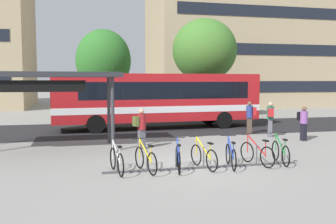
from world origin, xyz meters
name	(u,v)px	position (x,y,z in m)	size (l,w,h in m)	color
ground	(190,165)	(0.00, 0.00, 0.00)	(200.00, 200.00, 0.00)	gray
bus_lane_asphalt	(142,129)	(0.00, 9.81, 0.00)	(80.00, 7.20, 0.01)	#232326
city_bus	(156,98)	(0.86, 9.80, 1.78)	(12.14, 3.22, 3.20)	red
bike_rack	(204,166)	(0.29, -0.57, 0.09)	(6.49, 0.10, 0.70)	#47474C
parked_bicycle_white_0	(117,161)	(-2.50, -0.54, 0.38)	(0.52, 1.71, 0.99)	black
parked_bicycle_yellow_1	(146,160)	(-1.61, -0.60, 0.38)	(0.58, 1.69, 0.99)	black
parked_bicycle_blue_2	(178,159)	(-0.59, -0.67, 0.38)	(0.54, 1.70, 0.99)	black
parked_bicycle_yellow_3	(204,157)	(0.29, -0.57, 0.38)	(0.54, 1.70, 0.99)	black
parked_bicycle_blue_4	(231,156)	(1.19, -0.65, 0.38)	(0.56, 1.70, 0.99)	black
parked_bicycle_red_5	(257,154)	(2.19, -0.50, 0.38)	(0.61, 1.68, 0.99)	black
parked_bicycle_green_6	(280,152)	(3.07, -0.47, 0.38)	(0.52, 1.70, 0.99)	black
transit_shelter	(39,77)	(-5.15, 4.10, 2.96)	(6.55, 2.88, 3.16)	#38383D
commuter_black_pack_0	(303,121)	(6.66, 3.74, 0.93)	(0.37, 0.54, 1.62)	black
commuter_red_pack_1	(250,115)	(5.21, 6.39, 0.99)	(0.59, 0.47, 1.72)	#47382D
commuter_olive_pack_2	(141,126)	(-1.12, 3.31, 0.96)	(0.59, 0.45, 1.68)	#565660
commuter_red_pack_3	(270,117)	(5.69, 5.11, 1.01)	(0.49, 0.60, 1.75)	#565660
street_tree_0	(103,61)	(-1.74, 16.78, 4.28)	(4.09, 4.09, 6.60)	brown
street_tree_1	(204,50)	(5.62, 15.14, 5.06)	(4.79, 4.79, 7.40)	brown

